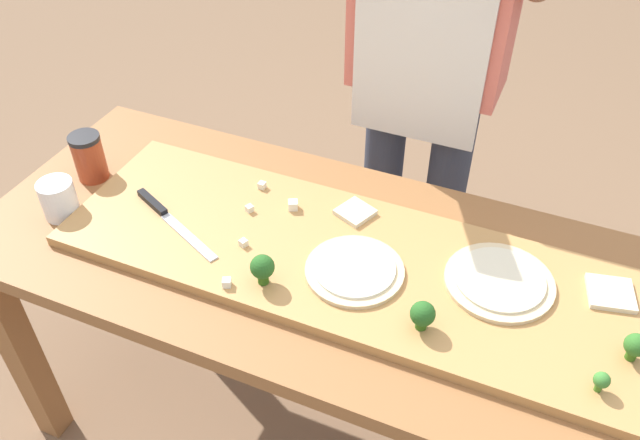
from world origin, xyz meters
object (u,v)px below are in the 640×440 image
(broccoli_floret_front_mid, at_px, (601,381))
(cheese_crumble_c, at_px, (250,209))
(pizza_whole_cheese_artichoke, at_px, (499,281))
(chefs_knife, at_px, (165,214))
(cheese_crumble_e, at_px, (293,205))
(pizza_whole_white_garlic, at_px, (356,270))
(broccoli_floret_center_left, at_px, (636,346))
(prep_table, at_px, (360,298))
(pizza_slice_far_left, at_px, (611,293))
(cheese_crumble_d, at_px, (262,185))
(cheese_crumble_a, at_px, (243,243))
(cook_center, at_px, (429,51))
(cheese_crumble_b, at_px, (227,283))
(flour_cup, at_px, (59,201))
(pizza_slice_far_right, at_px, (355,212))
(sauce_jar, at_px, (89,157))
(broccoli_floret_center_right, at_px, (423,315))
(broccoli_floret_back_right, at_px, (262,268))

(broccoli_floret_front_mid, relative_size, cheese_crumble_c, 2.81)
(pizza_whole_cheese_artichoke, bearing_deg, chefs_knife, -173.13)
(cheese_crumble_e, bearing_deg, pizza_whole_white_garlic, -33.28)
(broccoli_floret_center_left, height_order, cheese_crumble_c, broccoli_floret_center_left)
(prep_table, distance_m, pizza_slice_far_left, 0.54)
(prep_table, height_order, pizza_slice_far_left, pizza_slice_far_left)
(prep_table, height_order, pizza_whole_white_garlic, pizza_whole_white_garlic)
(cheese_crumble_c, distance_m, cheese_crumble_d, 0.09)
(cheese_crumble_a, distance_m, cook_center, 0.72)
(cheese_crumble_b, xyz_separation_m, flour_cup, (-0.49, 0.07, 0.01))
(prep_table, distance_m, pizza_slice_far_right, 0.20)
(broccoli_floret_front_mid, bearing_deg, sauce_jar, 171.66)
(cheese_crumble_b, height_order, cheese_crumble_d, cheese_crumble_b)
(prep_table, distance_m, broccoli_floret_front_mid, 0.55)
(broccoli_floret_center_right, distance_m, broccoli_floret_front_mid, 0.33)
(broccoli_floret_front_mid, height_order, cook_center, cook_center)
(cook_center, bearing_deg, cheese_crumble_c, -115.81)
(pizza_whole_cheese_artichoke, distance_m, cheese_crumble_a, 0.56)
(cheese_crumble_d, relative_size, flour_cup, 0.17)
(pizza_whole_white_garlic, distance_m, pizza_slice_far_left, 0.53)
(broccoli_floret_front_mid, relative_size, sauce_jar, 0.35)
(prep_table, height_order, flour_cup, flour_cup)
(cheese_crumble_c, xyz_separation_m, cook_center, (0.26, 0.54, 0.21))
(cheese_crumble_e, bearing_deg, pizza_slice_far_left, 0.42)
(broccoli_floret_center_left, bearing_deg, cheese_crumble_a, -179.04)
(chefs_knife, distance_m, pizza_slice_far_left, 1.00)
(prep_table, distance_m, pizza_whole_white_garlic, 0.14)
(chefs_knife, bearing_deg, cook_center, 55.51)
(pizza_whole_cheese_artichoke, height_order, flour_cup, flour_cup)
(cheese_crumble_d, xyz_separation_m, flour_cup, (-0.41, -0.25, 0.01))
(cheese_crumble_b, bearing_deg, pizza_slice_far_left, 21.21)
(cheese_crumble_a, bearing_deg, cheese_crumble_b, -77.88)
(pizza_slice_far_left, xyz_separation_m, cook_center, (-0.55, 0.48, 0.21))
(broccoli_floret_back_right, bearing_deg, cook_center, 80.31)
(cheese_crumble_a, distance_m, sauce_jar, 0.51)
(pizza_whole_cheese_artichoke, relative_size, pizza_slice_far_left, 2.51)
(pizza_slice_far_right, distance_m, broccoli_floret_center_left, 0.65)
(chefs_knife, bearing_deg, cheese_crumble_e, 28.43)
(broccoli_floret_center_right, height_order, cheese_crumble_a, broccoli_floret_center_right)
(broccoli_floret_center_left, height_order, cheese_crumble_e, broccoli_floret_center_left)
(chefs_knife, bearing_deg, cheese_crumble_c, 28.45)
(broccoli_floret_center_left, xyz_separation_m, sauce_jar, (-1.31, 0.09, 0.00))
(broccoli_floret_center_right, bearing_deg, pizza_whole_white_garlic, 152.19)
(cheese_crumble_c, bearing_deg, pizza_slice_far_right, 20.65)
(cheese_crumble_b, relative_size, flour_cup, 0.19)
(prep_table, distance_m, cheese_crumble_e, 0.27)
(cheese_crumble_c, distance_m, cheese_crumble_e, 0.10)
(broccoli_floret_center_left, xyz_separation_m, broccoli_floret_front_mid, (-0.05, -0.10, -0.01))
(broccoli_floret_center_right, xyz_separation_m, flour_cup, (-0.90, 0.02, -0.02))
(pizza_whole_white_garlic, height_order, sauce_jar, sauce_jar)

